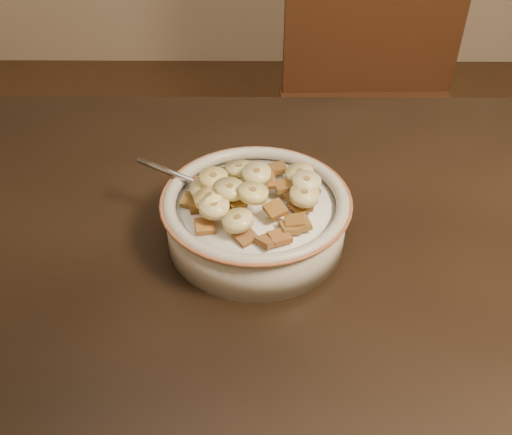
{
  "coord_description": "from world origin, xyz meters",
  "views": [
    {
      "loc": [
        -0.26,
        -0.37,
        1.18
      ],
      "look_at": [
        -0.26,
        0.11,
        0.78
      ],
      "focal_mm": 40.0,
      "sensor_mm": 36.0,
      "label": 1
    }
  ],
  "objects": [
    {
      "name": "cereal_square_10",
      "position": [
        -0.23,
        0.13,
        0.81
      ],
      "size": [
        0.02,
        0.02,
        0.01
      ],
      "primitive_type": "cube",
      "rotation": [
        -0.07,
        0.07,
        1.76
      ],
      "color": "olive",
      "rests_on": "milk"
    },
    {
      "name": "cereal_square_15",
      "position": [
        -0.29,
        0.1,
        0.81
      ],
      "size": [
        0.03,
        0.03,
        0.01
      ],
      "primitive_type": "cube",
      "rotation": [
        0.14,
        0.1,
        0.59
      ],
      "color": "brown",
      "rests_on": "milk"
    },
    {
      "name": "banana_slice_10",
      "position": [
        -0.21,
        0.1,
        0.82
      ],
      "size": [
        0.04,
        0.04,
        0.01
      ],
      "primitive_type": "cylinder",
      "rotation": [
        0.08,
        -0.01,
        0.77
      ],
      "color": "beige",
      "rests_on": "milk"
    },
    {
      "name": "cereal_square_6",
      "position": [
        -0.29,
        0.15,
        0.81
      ],
      "size": [
        0.02,
        0.02,
        0.01
      ],
      "primitive_type": "cube",
      "rotation": [
        -0.13,
        0.04,
        3.13
      ],
      "color": "#8F611F",
      "rests_on": "milk"
    },
    {
      "name": "milk",
      "position": [
        -0.26,
        0.11,
        0.8
      ],
      "size": [
        0.16,
        0.16,
        0.0
      ],
      "primitive_type": "cylinder",
      "color": "white",
      "rests_on": "cereal_bowl"
    },
    {
      "name": "cereal_square_9",
      "position": [
        -0.24,
        0.05,
        0.8
      ],
      "size": [
        0.03,
        0.03,
        0.01
      ],
      "primitive_type": "cube",
      "rotation": [
        0.03,
        0.06,
        1.98
      ],
      "color": "brown",
      "rests_on": "milk"
    },
    {
      "name": "cereal_bowl",
      "position": [
        -0.26,
        0.11,
        0.77
      ],
      "size": [
        0.2,
        0.2,
        0.05
      ],
      "primitive_type": "cylinder",
      "color": "#ACA69B",
      "rests_on": "table"
    },
    {
      "name": "banana_slice_5",
      "position": [
        -0.31,
        0.12,
        0.82
      ],
      "size": [
        0.03,
        0.03,
        0.01
      ],
      "primitive_type": "cylinder",
      "rotation": [
        0.06,
        0.04,
        0.1
      ],
      "color": "#DDC072",
      "rests_on": "milk"
    },
    {
      "name": "cereal_square_4",
      "position": [
        -0.22,
        0.07,
        0.81
      ],
      "size": [
        0.02,
        0.02,
        0.01
      ],
      "primitive_type": "cube",
      "rotation": [
        -0.1,
        0.06,
        1.62
      ],
      "color": "brown",
      "rests_on": "milk"
    },
    {
      "name": "chair",
      "position": [
        0.02,
        0.82,
        0.5
      ],
      "size": [
        0.46,
        0.46,
        1.0
      ],
      "primitive_type": "cube",
      "rotation": [
        0.0,
        0.0,
        0.03
      ],
      "color": "#3B1F10",
      "rests_on": "floor"
    },
    {
      "name": "cereal_square_7",
      "position": [
        -0.22,
        0.11,
        0.81
      ],
      "size": [
        0.03,
        0.03,
        0.01
      ],
      "primitive_type": "cube",
      "rotation": [
        0.03,
        0.07,
        0.82
      ],
      "color": "brown",
      "rests_on": "milk"
    },
    {
      "name": "cereal_square_25",
      "position": [
        -0.32,
        0.1,
        0.8
      ],
      "size": [
        0.03,
        0.03,
        0.01
      ],
      "primitive_type": "cube",
      "rotation": [
        0.19,
        0.11,
        2.87
      ],
      "color": "brown",
      "rests_on": "milk"
    },
    {
      "name": "banana_slice_4",
      "position": [
        -0.29,
        0.1,
        0.83
      ],
      "size": [
        0.04,
        0.04,
        0.01
      ],
      "primitive_type": "cylinder",
      "rotation": [
        0.07,
        -0.06,
        2.87
      ],
      "color": "#DBCC7F",
      "rests_on": "milk"
    },
    {
      "name": "cereal_square_11",
      "position": [
        -0.32,
        0.1,
        0.8
      ],
      "size": [
        0.02,
        0.02,
        0.01
      ],
      "primitive_type": "cube",
      "rotation": [
        0.07,
        -0.16,
        0.2
      ],
      "color": "brown",
      "rests_on": "milk"
    },
    {
      "name": "banana_slice_3",
      "position": [
        -0.32,
        0.12,
        0.81
      ],
      "size": [
        0.03,
        0.03,
        0.02
      ],
      "primitive_type": "cylinder",
      "rotation": [
        -0.14,
        0.13,
        3.05
      ],
      "color": "#D0BD7D",
      "rests_on": "milk"
    },
    {
      "name": "cereal_square_3",
      "position": [
        -0.25,
        0.12,
        0.82
      ],
      "size": [
        0.02,
        0.02,
        0.01
      ],
      "primitive_type": "cube",
      "rotation": [
        0.24,
        -0.04,
        0.11
      ],
      "color": "#9B6029",
      "rests_on": "milk"
    },
    {
      "name": "cereal_square_0",
      "position": [
        -0.22,
        0.14,
        0.8
      ],
      "size": [
        0.02,
        0.02,
        0.01
      ],
      "primitive_type": "cube",
      "rotation": [
        0.24,
        -0.08,
        0.11
      ],
      "color": "brown",
      "rests_on": "milk"
    },
    {
      "name": "banana_slice_6",
      "position": [
        -0.28,
        0.06,
        0.82
      ],
      "size": [
        0.04,
        0.04,
        0.01
      ],
      "primitive_type": "cylinder",
      "rotation": [
        -0.07,
        -0.12,
        0.25
      ],
      "color": "#CFC687",
      "rests_on": "milk"
    },
    {
      "name": "banana_slice_11",
      "position": [
        -0.31,
        0.08,
        0.82
      ],
      "size": [
        0.04,
        0.04,
        0.01
      ],
      "primitive_type": "cylinder",
      "rotation": [
        0.0,
        -0.04,
        2.34
      ],
      "color": "tan",
      "rests_on": "milk"
    },
    {
      "name": "cereal_square_24",
      "position": [
        -0.25,
        0.13,
        0.82
      ],
      "size": [
        0.02,
        0.02,
        0.01
      ],
      "primitive_type": "cube",
      "rotation": [
        0.14,
        0.03,
        1.37
      ],
      "color": "brown",
      "rests_on": "milk"
    },
    {
      "name": "cereal_square_22",
      "position": [
        -0.27,
        0.05,
        0.8
      ],
      "size": [
        0.03,
        0.03,
        0.01
      ],
      "primitive_type": "cube",
      "rotation": [
        -0.08,
        -0.16,
        2.27
      ],
      "color": "#985D31",
      "rests_on": "milk"
    },
    {
      "name": "cereal_square_27",
      "position": [
        -0.22,
        0.1,
        0.81
      ],
      "size": [
        0.03,
        0.03,
        0.01
      ],
      "primitive_type": "cube",
      "rotation": [
        -0.13,
        -0.12,
        2.41
      ],
      "color": "olive",
      "rests_on": "milk"
    },
    {
      "name": "spoon",
      "position": [
        -0.29,
        0.12,
        0.8
      ],
      "size": [
        0.06,
        0.05,
        0.01
      ],
      "primitive_type": "ellipsoid",
      "rotation": [
        0.0,
        0.0,
        4.34
      ],
      "color": "#B2B4BB",
      "rests_on": "cereal_bowl"
    },
    {
      "name": "cereal_square_26",
      "position": [
        -0.24,
        0.09,
        0.81
      ],
      "size": [
        0.03,
        0.03,
        0.01
      ],
      "primitive_type": "cube",
      "rotation": [
        0.18,
        -0.14,
        0.52
      ],
      "color": "brown",
      "rests_on": "milk"
    },
    {
      "name": "banana_slice_7",
      "position": [
        -0.22,
        0.14,
        0.82
      ],
      "size": [
        0.04,
        0.04,
        0.01
      ],
      "primitive_type": "cylinder",
      "rotation": [
        -0.01,
        -0.1,
        0.37
      ],
      "color": "beige",
      "rests_on": "milk"
    },
    {
      "name": "cereal_square_18",
      "position": [
        -0.32,
        0.07,
        0.8
      ],
      "size": [
        0.02,
        0.02,
        0.01
      ],
      "primitive_type": "cube",
      "rotation": [
        0.09,
        -0.08,
        1.77
      ],
      "color": "#9C6133",
      "rests_on": "milk"
    },
    {
      "name": "banana_slice_1",
      "position": [
        -0.27,
        0.09,
        0.83
      ],
      "size": [
        0.04,
        0.04,
        0.02
      ],
      "primitive_type": "cylinder",
      "rotation": [
        0.09,
        0.13,
        0.9
      ],
      "color": "#F8EA77",
      "rests_on": "milk"
    },
    {
      "name": "cereal_square_14",
      "position": [
        -0.21,
        0.1,
        0.81
      ],
      "size": [
        0.02,
        0.02,
        0.01
      ],
      "primitive_type": "cube",
      "rotation": [
        0.19,
        0.04,
        2.93
      ],
      "color": "brown",
      "rests_on": "milk"
    },
    {
      "name": "cereal_square_20",
      "position": [
        -0.31,
        0.14,
        0.81
      ],
      "size": [
        0.02,
        0.02,
        0.01
      ],
      "primitive_type": "cube",
      "rotation": [
        0.06,
        0.03,
        1.82
      ],
      "color": "olive",
      "rests_on": "milk"
    },
    {
      "name": "cereal_square_8",
      "position": [
        -0.2,
        0.14,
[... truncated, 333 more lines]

